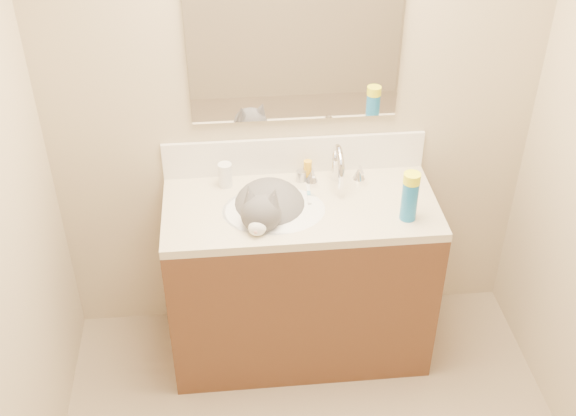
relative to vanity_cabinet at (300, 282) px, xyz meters
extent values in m
cube|color=#C0AD8F|center=(0.00, 0.28, 0.84)|extent=(2.20, 0.04, 2.50)
cube|color=#55311D|center=(0.00, 0.00, 0.00)|extent=(1.20, 0.55, 0.82)
cube|color=beige|center=(0.00, 0.00, 0.43)|extent=(1.20, 0.55, 0.04)
ellipsoid|color=white|center=(-0.12, -0.03, 0.38)|extent=(0.45, 0.36, 0.14)
cylinder|color=silver|center=(0.18, 0.18, 0.51)|extent=(0.04, 0.04, 0.11)
torus|color=silver|center=(0.18, 0.12, 0.56)|extent=(0.03, 0.20, 0.20)
cylinder|color=silver|center=(0.18, 0.04, 0.53)|extent=(0.03, 0.03, 0.06)
cone|color=silver|center=(0.07, 0.18, 0.48)|extent=(0.06, 0.06, 0.06)
cone|color=silver|center=(0.29, 0.18, 0.48)|extent=(0.06, 0.06, 0.06)
ellipsoid|color=#4F4D4F|center=(-0.13, 0.03, 0.41)|extent=(0.41, 0.44, 0.24)
ellipsoid|color=#4F4D4F|center=(-0.18, -0.13, 0.51)|extent=(0.21, 0.20, 0.16)
ellipsoid|color=#4F4D4F|center=(-0.16, -0.06, 0.47)|extent=(0.15, 0.15, 0.15)
cone|color=#4F4D4F|center=(-0.22, -0.10, 0.59)|extent=(0.09, 0.10, 0.10)
cone|color=#4F4D4F|center=(-0.13, -0.13, 0.59)|extent=(0.10, 0.10, 0.10)
ellipsoid|color=white|center=(-0.20, -0.20, 0.49)|extent=(0.09, 0.08, 0.07)
ellipsoid|color=white|center=(-0.17, -0.09, 0.42)|extent=(0.14, 0.11, 0.14)
sphere|color=#DDA08F|center=(-0.21, -0.23, 0.49)|extent=(0.02, 0.02, 0.02)
cylinder|color=#4F4D4F|center=(0.01, -0.03, 0.34)|extent=(0.05, 0.25, 0.05)
cube|color=white|center=(0.00, 0.26, 0.54)|extent=(1.20, 0.02, 0.18)
cube|color=white|center=(0.00, 0.26, 1.13)|extent=(0.90, 0.02, 0.80)
cylinder|color=white|center=(-0.32, 0.18, 0.51)|extent=(0.07, 0.07, 0.11)
cylinder|color=#DA5624|center=(-0.32, 0.18, 0.49)|extent=(0.06, 0.06, 0.04)
cylinder|color=#B7B7BC|center=(0.02, 0.19, 0.48)|extent=(0.05, 0.05, 0.05)
cylinder|color=yellow|center=(0.05, 0.20, 0.50)|extent=(0.04, 0.04, 0.09)
cube|color=white|center=(0.04, 0.06, 0.46)|extent=(0.02, 0.15, 0.01)
cube|color=#5EA3C8|center=(0.04, 0.06, 0.46)|extent=(0.02, 0.03, 0.02)
cylinder|color=#1A70B9|center=(0.44, -0.14, 0.54)|extent=(0.08, 0.08, 0.19)
cylinder|color=#FAFF1A|center=(0.44, -0.14, 0.65)|extent=(0.09, 0.09, 0.04)
camera|label=1|loc=(-0.30, -2.54, 2.27)|focal=45.00mm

